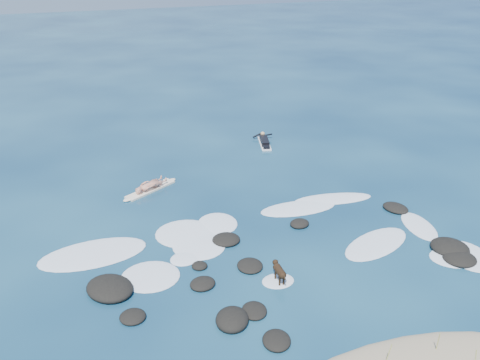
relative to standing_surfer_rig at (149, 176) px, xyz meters
name	(u,v)px	position (x,y,z in m)	size (l,w,h in m)	color
ground	(275,243)	(3.31, -6.30, -0.71)	(160.00, 160.00, 0.00)	#0A2642
reef_rocks	(281,270)	(2.67, -8.13, -0.61)	(13.75, 6.94, 0.48)	black
breaking_foam	(264,239)	(3.02, -5.88, -0.70)	(15.50, 7.97, 0.12)	white
standing_surfer_rig	(149,176)	(0.00, 0.00, 0.00)	(2.86, 1.84, 1.79)	#FFEBCB
paddling_surfer_rig	(264,141)	(7.30, 3.73, -0.55)	(1.39, 2.55, 0.44)	white
dog	(279,270)	(2.34, -8.63, -0.26)	(0.31, 1.07, 0.68)	black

